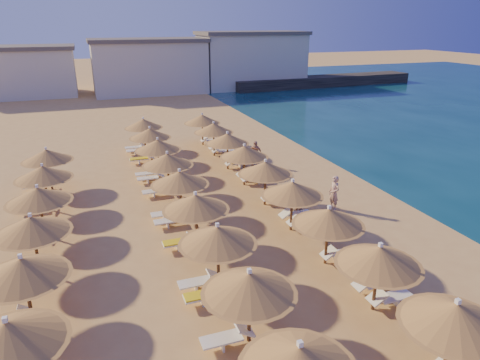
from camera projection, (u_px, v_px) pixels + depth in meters
name	position (u px, v px, depth m)	size (l,w,h in m)	color
ground	(240.00, 238.00, 19.86)	(220.00, 220.00, 0.00)	tan
jetty	(324.00, 81.00, 66.41)	(30.00, 4.00, 1.50)	black
hotel_blocks	(152.00, 65.00, 60.14)	(48.12, 11.06, 8.10)	beige
parasol_row_east	(278.00, 179.00, 21.36)	(2.95, 32.02, 2.61)	brown
parasol_row_west	(187.00, 190.00, 19.88)	(2.95, 32.02, 2.61)	brown
parasol_row_inland	(35.00, 210.00, 17.83)	(2.95, 19.10, 2.61)	brown
loungers	(202.00, 223.00, 20.61)	(14.20, 29.64, 0.66)	white
beachgoer_c	(255.00, 153.00, 29.62)	(1.03, 0.43, 1.76)	tan
beachgoer_a	(334.00, 193.00, 22.56)	(0.69, 0.45, 1.88)	tan
beachgoer_b	(298.00, 201.00, 21.86)	(0.81, 0.63, 1.67)	tan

